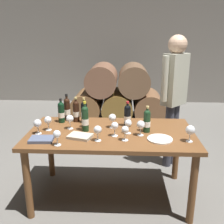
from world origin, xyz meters
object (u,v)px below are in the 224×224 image
(wine_glass_2, at_px, (85,118))
(wine_glass_10, at_px, (38,124))
(wine_bottle_5, at_px, (147,121))
(wine_bottle_2, at_px, (61,112))
(wine_glass_7, at_px, (115,126))
(wine_glass_5, at_px, (190,130))
(leather_ledger, at_px, (42,139))
(wine_bottle_3, at_px, (127,115))
(wine_glass_6, at_px, (112,118))
(wine_glass_8, at_px, (125,130))
(wine_bottle_4, at_px, (67,109))
(dining_table, at_px, (111,140))
(wine_glass_3, at_px, (141,125))
(wine_bottle_6, at_px, (84,112))
(sommelier_presenting, at_px, (174,90))
(wine_glass_11, at_px, (98,130))
(wine_bottle_1, at_px, (85,118))
(serving_plate, at_px, (160,139))
(wine_glass_9, at_px, (128,124))
(wine_bottle_0, at_px, (76,111))
(wine_glass_1, at_px, (70,119))
(tasting_notebook, at_px, (80,136))
(wine_glass_0, at_px, (57,135))

(wine_glass_2, xyz_separation_m, wine_glass_10, (-0.44, -0.21, 0.00))
(wine_bottle_5, distance_m, wine_glass_10, 1.10)
(wine_bottle_2, height_order, wine_glass_7, wine_bottle_2)
(wine_glass_5, xyz_separation_m, leather_ledger, (-1.39, -0.05, -0.10))
(wine_bottle_3, xyz_separation_m, wine_bottle_5, (0.20, -0.16, -0.00))
(wine_bottle_2, bearing_deg, wine_glass_6, -14.31)
(wine_bottle_3, relative_size, wine_glass_7, 1.92)
(wine_glass_5, distance_m, wine_glass_8, 0.60)
(wine_glass_7, bearing_deg, wine_bottle_4, 140.65)
(dining_table, xyz_separation_m, wine_glass_3, (0.30, -0.09, 0.20))
(wine_glass_5, height_order, wine_glass_10, wine_glass_5)
(wine_bottle_5, xyz_separation_m, wine_glass_7, (-0.32, -0.13, -0.02))
(wine_bottle_6, xyz_separation_m, sommelier_presenting, (1.08, 0.49, 0.16))
(wine_glass_11, bearing_deg, wine_bottle_6, 112.01)
(wine_bottle_1, relative_size, wine_glass_10, 2.07)
(serving_plate, bearing_deg, wine_glass_9, 154.18)
(wine_bottle_0, distance_m, wine_glass_9, 0.68)
(wine_bottle_6, height_order, wine_glass_9, wine_bottle_6)
(dining_table, xyz_separation_m, serving_plate, (0.48, -0.18, 0.10))
(wine_glass_2, bearing_deg, wine_bottle_6, 101.99)
(wine_glass_10, bearing_deg, wine_glass_1, 27.96)
(wine_bottle_3, bearing_deg, wine_glass_10, -163.42)
(wine_glass_5, xyz_separation_m, sommelier_presenting, (0.02, 0.97, 0.17))
(wine_bottle_2, xyz_separation_m, sommelier_presenting, (1.34, 0.48, 0.16))
(wine_bottle_6, relative_size, wine_glass_2, 1.97)
(wine_bottle_0, bearing_deg, wine_bottle_3, -12.45)
(wine_bottle_4, xyz_separation_m, wine_bottle_5, (0.89, -0.34, -0.01))
(wine_bottle_3, distance_m, tasting_notebook, 0.58)
(dining_table, relative_size, wine_bottle_1, 5.36)
(wine_glass_6, bearing_deg, sommelier_presenting, 40.03)
(tasting_notebook, relative_size, sommelier_presenting, 0.13)
(wine_glass_2, distance_m, wine_glass_7, 0.40)
(wine_glass_0, bearing_deg, wine_glass_7, 25.44)
(wine_glass_3, distance_m, sommelier_presenting, 0.97)
(wine_glass_5, bearing_deg, wine_bottle_1, 167.21)
(wine_glass_3, distance_m, wine_glass_8, 0.20)
(sommelier_presenting, bearing_deg, dining_table, -135.45)
(wine_glass_0, relative_size, wine_glass_2, 0.99)
(wine_bottle_4, height_order, wine_glass_11, wine_bottle_4)
(wine_bottle_2, distance_m, wine_glass_7, 0.73)
(wine_glass_0, relative_size, wine_glass_10, 0.95)
(wine_glass_0, bearing_deg, wine_glass_5, 6.63)
(wine_bottle_4, distance_m, serving_plate, 1.14)
(wine_bottle_1, distance_m, leather_ledger, 0.48)
(wine_bottle_5, bearing_deg, wine_bottle_2, 165.07)
(wine_bottle_5, xyz_separation_m, wine_bottle_6, (-0.68, 0.25, 0.01))
(wine_bottle_0, relative_size, wine_bottle_6, 0.99)
(wine_bottle_4, height_order, serving_plate, wine_bottle_4)
(wine_glass_11, bearing_deg, dining_table, 64.85)
(leather_ledger, distance_m, sommelier_presenting, 1.75)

